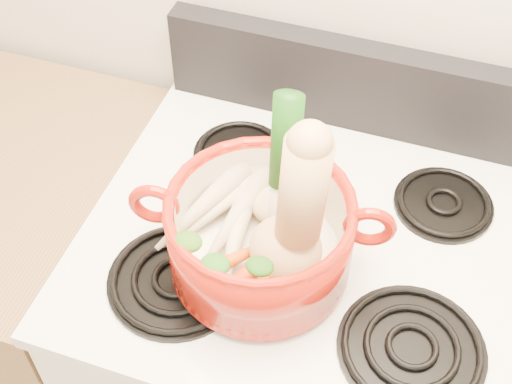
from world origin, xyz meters
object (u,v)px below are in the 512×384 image
(squash, at_px, (288,210))
(leek, at_px, (283,174))
(stove_body, at_px, (303,373))
(dutch_oven, at_px, (260,235))

(squash, height_order, leek, leek)
(stove_body, relative_size, dutch_oven, 3.20)
(dutch_oven, bearing_deg, stove_body, 40.85)
(stove_body, bearing_deg, dutch_oven, -128.04)
(stove_body, height_order, squash, squash)
(stove_body, height_order, dutch_oven, dutch_oven)
(stove_body, bearing_deg, leek, -137.18)
(squash, distance_m, leek, 0.07)
(leek, bearing_deg, squash, -73.42)
(dutch_oven, height_order, leek, leek)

